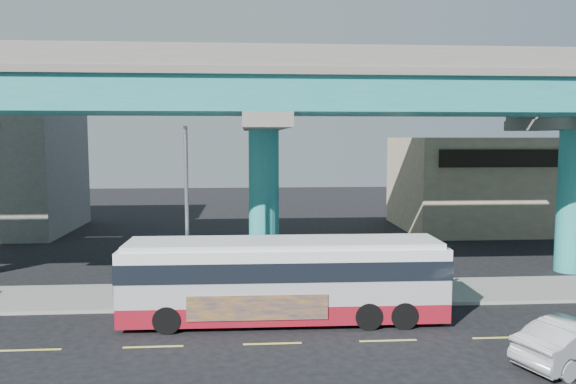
{
  "coord_description": "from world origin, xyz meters",
  "views": [
    {
      "loc": [
        -0.8,
        -18.77,
        6.98
      ],
      "look_at": [
        0.84,
        4.0,
        4.77
      ],
      "focal_mm": 35.0,
      "sensor_mm": 36.0,
      "label": 1
    }
  ],
  "objects": [
    {
      "name": "ground",
      "position": [
        0.0,
        0.0,
        0.0
      ],
      "size": [
        120.0,
        120.0,
        0.0
      ],
      "primitive_type": "plane",
      "color": "black",
      "rests_on": "ground"
    },
    {
      "name": "sidewalk",
      "position": [
        0.0,
        5.5,
        0.07
      ],
      "size": [
        70.0,
        4.0,
        0.15
      ],
      "primitive_type": "cube",
      "color": "gray",
      "rests_on": "ground"
    },
    {
      "name": "lane_markings",
      "position": [
        -0.0,
        -0.3,
        0.01
      ],
      "size": [
        58.0,
        0.12,
        0.01
      ],
      "color": "#D8C64C",
      "rests_on": "ground"
    },
    {
      "name": "viaduct",
      "position": [
        -0.0,
        9.11,
        9.14
      ],
      "size": [
        52.0,
        12.4,
        11.7
      ],
      "color": "teal",
      "rests_on": "ground"
    },
    {
      "name": "building_beige",
      "position": [
        18.0,
        22.98,
        3.51
      ],
      "size": [
        14.0,
        10.23,
        7.0
      ],
      "color": "#C2AA8B",
      "rests_on": "ground"
    },
    {
      "name": "transit_bus",
      "position": [
        0.56,
        2.07,
        1.72
      ],
      "size": [
        12.26,
        2.79,
        3.13
      ],
      "rotation": [
        0.0,
        0.0,
        -0.01
      ],
      "color": "maroon",
      "rests_on": "ground"
    },
    {
      "name": "street_lamp",
      "position": [
        -3.27,
        3.45,
        4.92
      ],
      "size": [
        0.5,
        2.4,
        7.3
      ],
      "color": "gray",
      "rests_on": "sidewalk"
    },
    {
      "name": "stop_sign",
      "position": [
        6.79,
        4.18,
        2.01
      ],
      "size": [
        0.68,
        0.43,
        2.58
      ],
      "rotation": [
        0.0,
        0.0,
        0.15
      ],
      "color": "gray",
      "rests_on": "sidewalk"
    }
  ]
}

